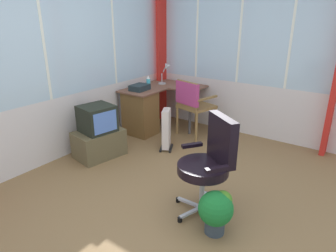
# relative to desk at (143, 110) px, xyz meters

# --- Properties ---
(ground) EXTENTS (5.74, 4.81, 0.06)m
(ground) POSITION_rel_desk_xyz_m (-1.43, -1.58, -0.43)
(ground) COLOR olive
(north_window_panel) EXTENTS (4.74, 0.07, 2.66)m
(north_window_panel) POSITION_rel_desk_xyz_m (-1.43, 0.35, 0.93)
(north_window_panel) COLOR silver
(north_window_panel) RESTS_ON ground
(east_window_panel) EXTENTS (0.07, 3.81, 2.66)m
(east_window_panel) POSITION_rel_desk_xyz_m (0.97, -1.58, 0.93)
(east_window_panel) COLOR silver
(east_window_panel) RESTS_ON ground
(curtain_corner) EXTENTS (0.26, 0.08, 2.56)m
(curtain_corner) POSITION_rel_desk_xyz_m (0.84, 0.22, 0.88)
(curtain_corner) COLOR red
(curtain_corner) RESTS_ON ground
(desk) EXTENTS (1.21, 1.02, 0.73)m
(desk) POSITION_rel_desk_xyz_m (0.00, 0.00, 0.00)
(desk) COLOR brown
(desk) RESTS_ON ground
(desk_lamp) EXTENTS (0.24, 0.21, 0.36)m
(desk_lamp) POSITION_rel_desk_xyz_m (0.62, -0.04, 0.57)
(desk_lamp) COLOR #B2B7BC
(desk_lamp) RESTS_ON desk
(tv_remote) EXTENTS (0.05, 0.15, 0.02)m
(tv_remote) POSITION_rel_desk_xyz_m (0.75, -0.37, 0.34)
(tv_remote) COLOR black
(tv_remote) RESTS_ON desk
(spray_bottle) EXTENTS (0.06, 0.06, 0.22)m
(spray_bottle) POSITION_rel_desk_xyz_m (0.14, -0.01, 0.44)
(spray_bottle) COLOR #3EB7CE
(spray_bottle) RESTS_ON desk
(paper_tray) EXTENTS (0.31, 0.25, 0.09)m
(paper_tray) POSITION_rel_desk_xyz_m (-0.03, 0.03, 0.38)
(paper_tray) COLOR #1E2B30
(paper_tray) RESTS_ON desk
(wooden_armchair) EXTENTS (0.59, 0.58, 0.92)m
(wooden_armchair) POSITION_rel_desk_xyz_m (0.31, -0.74, 0.20)
(wooden_armchair) COLOR olive
(wooden_armchair) RESTS_ON ground
(office_chair) EXTENTS (0.60, 0.61, 1.00)m
(office_chair) POSITION_rel_desk_xyz_m (-1.27, -1.92, 0.18)
(office_chair) COLOR #B7B7BF
(office_chair) RESTS_ON ground
(tv_on_stand) EXTENTS (0.71, 0.55, 0.73)m
(tv_on_stand) POSITION_rel_desk_xyz_m (-1.05, -0.08, -0.08)
(tv_on_stand) COLOR brown
(tv_on_stand) RESTS_ON ground
(space_heater) EXTENTS (0.33, 0.28, 0.61)m
(space_heater) POSITION_rel_desk_xyz_m (-0.30, -0.70, -0.09)
(space_heater) COLOR silver
(space_heater) RESTS_ON ground
(potted_plant) EXTENTS (0.32, 0.32, 0.42)m
(potted_plant) POSITION_rel_desk_xyz_m (-1.53, -2.14, -0.15)
(potted_plant) COLOR #33404B
(potted_plant) RESTS_ON ground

